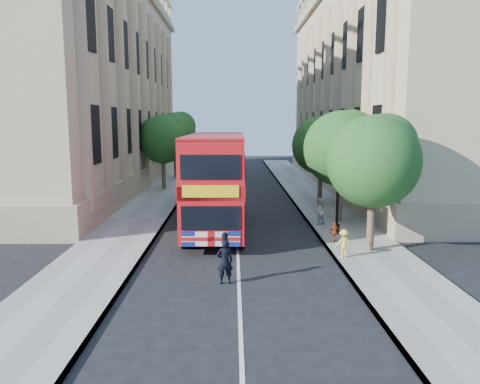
{
  "coord_description": "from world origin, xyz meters",
  "views": [
    {
      "loc": [
        -0.2,
        -16.85,
        5.76
      ],
      "look_at": [
        0.14,
        5.73,
        2.3
      ],
      "focal_mm": 35.0,
      "sensor_mm": 36.0,
      "label": 1
    }
  ],
  "objects_px": {
    "police_constable": "(225,262)",
    "box_van": "(198,185)",
    "double_decker_bus": "(216,179)",
    "lamp_post": "(338,187)",
    "woman_pedestrian": "(319,211)"
  },
  "relations": [
    {
      "from": "box_van",
      "to": "police_constable",
      "type": "distance_m",
      "value": 16.51
    },
    {
      "from": "woman_pedestrian",
      "to": "double_decker_bus",
      "type": "bearing_deg",
      "value": -22.51
    },
    {
      "from": "box_van",
      "to": "woman_pedestrian",
      "type": "xyz_separation_m",
      "value": [
        7.15,
        -7.4,
        -0.42
      ]
    },
    {
      "from": "box_van",
      "to": "police_constable",
      "type": "xyz_separation_m",
      "value": [
        2.16,
        -16.36,
        -0.46
      ]
    },
    {
      "from": "double_decker_bus",
      "to": "box_van",
      "type": "xyz_separation_m",
      "value": [
        -1.59,
        7.94,
        -1.46
      ]
    },
    {
      "from": "police_constable",
      "to": "box_van",
      "type": "bearing_deg",
      "value": -93.72
    },
    {
      "from": "police_constable",
      "to": "woman_pedestrian",
      "type": "relative_size",
      "value": 1.1
    },
    {
      "from": "double_decker_bus",
      "to": "woman_pedestrian",
      "type": "height_order",
      "value": "double_decker_bus"
    },
    {
      "from": "box_van",
      "to": "double_decker_bus",
      "type": "bearing_deg",
      "value": -72.84
    },
    {
      "from": "lamp_post",
      "to": "double_decker_bus",
      "type": "distance_m",
      "value": 6.28
    },
    {
      "from": "box_van",
      "to": "police_constable",
      "type": "bearing_deg",
      "value": -76.61
    },
    {
      "from": "police_constable",
      "to": "double_decker_bus",
      "type": "bearing_deg",
      "value": -97.34
    },
    {
      "from": "woman_pedestrian",
      "to": "box_van",
      "type": "bearing_deg",
      "value": -74.01
    },
    {
      "from": "lamp_post",
      "to": "double_decker_bus",
      "type": "height_order",
      "value": "lamp_post"
    },
    {
      "from": "box_van",
      "to": "police_constable",
      "type": "relative_size",
      "value": 2.91
    }
  ]
}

